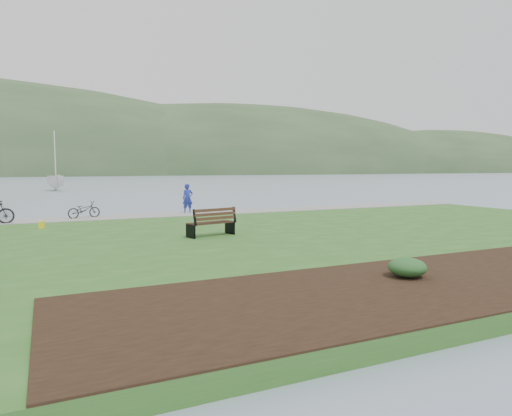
{
  "coord_description": "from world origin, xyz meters",
  "views": [
    {
      "loc": [
        -8.73,
        -17.26,
        2.98
      ],
      "look_at": [
        -0.89,
        -0.33,
        1.3
      ],
      "focal_mm": 32.0,
      "sensor_mm": 36.0,
      "label": 1
    }
  ],
  "objects": [
    {
      "name": "person",
      "position": [
        -1.49,
        7.5,
        1.37
      ],
      "size": [
        0.71,
        0.49,
        1.93
      ],
      "primitive_type": "imported",
      "rotation": [
        0.0,
        0.0,
        0.01
      ],
      "color": "#202D97",
      "rests_on": "lawn"
    },
    {
      "name": "shrub_0",
      "position": [
        -1.17,
        -9.3,
        0.66
      ],
      "size": [
        0.88,
        0.88,
        0.44
      ],
      "primitive_type": "ellipsoid",
      "color": "#1E4C21",
      "rests_on": "garden_bed"
    },
    {
      "name": "bicycle_a",
      "position": [
        -6.99,
        7.2,
        0.82
      ],
      "size": [
        0.99,
        1.71,
        0.85
      ],
      "primitive_type": "imported",
      "rotation": [
        0.0,
        0.0,
        1.85
      ],
      "color": "black",
      "rests_on": "lawn"
    },
    {
      "name": "shoreline_path",
      "position": [
        0.0,
        6.9,
        0.42
      ],
      "size": [
        34.0,
        2.2,
        0.03
      ],
      "primitive_type": "cube",
      "color": "gray",
      "rests_on": "lawn"
    },
    {
      "name": "park_bench",
      "position": [
        -3.11,
        -1.25,
        0.95
      ],
      "size": [
        1.89,
        1.09,
        1.1
      ],
      "rotation": [
        0.0,
        0.0,
        0.22
      ],
      "color": "black",
      "rests_on": "lawn"
    },
    {
      "name": "pannier",
      "position": [
        -8.92,
        3.88,
        0.55
      ],
      "size": [
        0.25,
        0.32,
        0.31
      ],
      "primitive_type": "cube",
      "rotation": [
        0.0,
        0.0,
        -0.26
      ],
      "color": "yellow",
      "rests_on": "lawn"
    },
    {
      "name": "ground",
      "position": [
        0.0,
        0.0,
        0.0
      ],
      "size": [
        600.0,
        600.0,
        0.0
      ],
      "primitive_type": "plane",
      "color": "gray",
      "rests_on": "ground"
    },
    {
      "name": "sailboat",
      "position": [
        -7.45,
        45.76,
        0.0
      ],
      "size": [
        9.56,
        9.72,
        24.0
      ],
      "primitive_type": "imported",
      "rotation": [
        0.0,
        0.0,
        0.05
      ],
      "color": "silver",
      "rests_on": "ground"
    },
    {
      "name": "lawn",
      "position": [
        0.0,
        -2.0,
        0.2
      ],
      "size": [
        34.0,
        20.0,
        0.4
      ],
      "primitive_type": "cube",
      "color": "#29591F",
      "rests_on": "ground"
    },
    {
      "name": "far_hillside",
      "position": [
        20.0,
        170.0,
        0.0
      ],
      "size": [
        580.0,
        80.0,
        38.0
      ],
      "primitive_type": null,
      "color": "#304C2B",
      "rests_on": "ground"
    }
  ]
}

